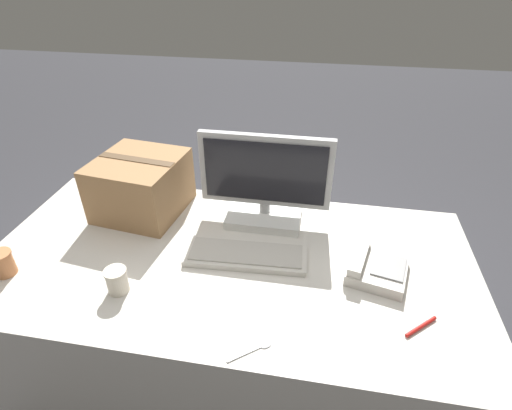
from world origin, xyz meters
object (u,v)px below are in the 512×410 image
(keyboard, at_px, (246,255))
(cardboard_box, at_px, (141,185))
(monitor, at_px, (265,186))
(desk_phone, at_px, (376,267))
(spoon, at_px, (258,348))
(paper_cup_right, at_px, (117,281))
(pen_marker, at_px, (421,326))
(paper_cup_left, at_px, (3,263))

(keyboard, distance_m, cardboard_box, 0.56)
(monitor, distance_m, desk_phone, 0.52)
(monitor, relative_size, spoon, 4.30)
(paper_cup_right, distance_m, cardboard_box, 0.50)
(cardboard_box, relative_size, pen_marker, 3.67)
(monitor, relative_size, keyboard, 1.16)
(monitor, distance_m, pen_marker, 0.75)
(keyboard, distance_m, spoon, 0.40)
(desk_phone, bearing_deg, pen_marker, -48.03)
(spoon, bearing_deg, paper_cup_left, 132.27)
(paper_cup_left, bearing_deg, paper_cup_right, -1.24)
(desk_phone, xyz_separation_m, cardboard_box, (-0.96, 0.24, 0.09))
(cardboard_box, bearing_deg, paper_cup_left, -123.97)
(monitor, bearing_deg, keyboard, -96.14)
(monitor, bearing_deg, paper_cup_right, -129.69)
(desk_phone, distance_m, pen_marker, 0.25)
(cardboard_box, xyz_separation_m, pen_marker, (1.08, -0.47, -0.11))
(spoon, xyz_separation_m, pen_marker, (0.47, 0.16, 0.00))
(paper_cup_left, relative_size, spoon, 0.74)
(spoon, bearing_deg, cardboard_box, 96.04)
(paper_cup_left, xyz_separation_m, paper_cup_right, (0.43, -0.01, -0.00))
(keyboard, relative_size, cardboard_box, 1.18)
(monitor, relative_size, paper_cup_left, 5.84)
(cardboard_box, distance_m, pen_marker, 1.18)
(spoon, height_order, cardboard_box, cardboard_box)
(spoon, bearing_deg, paper_cup_right, 125.42)
(paper_cup_right, bearing_deg, desk_phone, 15.50)
(paper_cup_right, xyz_separation_m, cardboard_box, (-0.11, 0.48, 0.08))
(desk_phone, relative_size, paper_cup_left, 2.79)
(paper_cup_left, height_order, cardboard_box, cardboard_box)
(monitor, height_order, pen_marker, monitor)
(paper_cup_right, relative_size, pen_marker, 0.85)
(desk_phone, bearing_deg, paper_cup_right, -151.11)
(spoon, distance_m, cardboard_box, 0.88)
(monitor, bearing_deg, desk_phone, -31.29)
(monitor, relative_size, cardboard_box, 1.37)
(keyboard, relative_size, pen_marker, 4.32)
(paper_cup_left, distance_m, cardboard_box, 0.57)
(monitor, bearing_deg, spoon, -82.80)
(keyboard, relative_size, desk_phone, 1.80)
(monitor, height_order, paper_cup_left, monitor)
(paper_cup_right, height_order, pen_marker, paper_cup_right)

